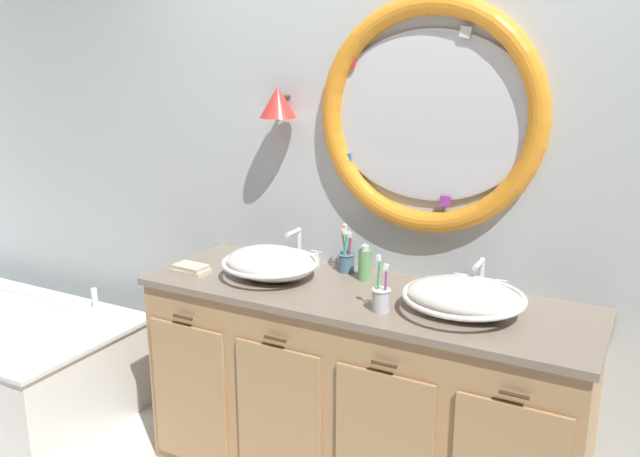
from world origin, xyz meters
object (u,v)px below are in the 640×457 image
object	(u,v)px
toothbrush_holder_left	(346,260)
folded_hand_towel	(191,269)
soap_dispenser	(365,264)
sink_basin_left	(270,263)
sink_basin_right	(464,297)
toothbrush_holder_right	(381,298)

from	to	relation	value
toothbrush_holder_left	folded_hand_towel	size ratio (longest dim) A/B	1.37
soap_dispenser	sink_basin_left	bearing A→B (deg)	-155.11
sink_basin_left	soap_dispenser	size ratio (longest dim) A/B	2.59
sink_basin_left	folded_hand_towel	xyz separation A→B (m)	(-0.36, -0.11, -0.05)
sink_basin_left	folded_hand_towel	size ratio (longest dim) A/B	2.67
toothbrush_holder_left	soap_dispenser	bearing A→B (deg)	-28.40
toothbrush_holder_left	folded_hand_towel	world-z (taller)	toothbrush_holder_left
sink_basin_right	sink_basin_left	bearing A→B (deg)	180.00
sink_basin_right	toothbrush_holder_right	distance (m)	0.31
folded_hand_towel	soap_dispenser	bearing A→B (deg)	21.07
sink_basin_left	folded_hand_towel	world-z (taller)	sink_basin_left
sink_basin_left	toothbrush_holder_left	bearing A→B (deg)	43.00
sink_basin_right	soap_dispenser	bearing A→B (deg)	160.47
sink_basin_right	soap_dispenser	world-z (taller)	soap_dispenser
sink_basin_left	toothbrush_holder_right	xyz separation A→B (m)	(0.58, -0.12, -0.02)
toothbrush_holder_left	toothbrush_holder_right	size ratio (longest dim) A/B	0.99
toothbrush_holder_left	soap_dispenser	distance (m)	0.14
sink_basin_left	sink_basin_right	distance (m)	0.87
sink_basin_right	toothbrush_holder_right	bearing A→B (deg)	-156.43
sink_basin_left	folded_hand_towel	bearing A→B (deg)	-163.15
toothbrush_holder_right	soap_dispenser	xyz separation A→B (m)	(-0.21, 0.30, 0.02)
toothbrush_holder_right	sink_basin_right	bearing A→B (deg)	23.57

